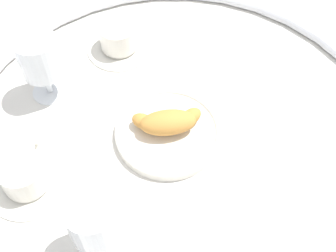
{
  "coord_description": "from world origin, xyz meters",
  "views": [
    {
      "loc": [
        0.03,
        -0.44,
        0.68
      ],
      "look_at": [
        -0.01,
        0.01,
        0.03
      ],
      "focal_mm": 47.89,
      "sensor_mm": 36.0,
      "label": 1
    }
  ],
  "objects_px": {
    "coffee_cup_far": "(119,39)",
    "juice_glass_left": "(39,58)",
    "croissant_large": "(168,122)",
    "pastry_plate": "(168,132)",
    "juice_glass_right": "(94,222)",
    "coffee_cup_near": "(25,177)"
  },
  "relations": [
    {
      "from": "coffee_cup_far",
      "to": "juice_glass_left",
      "type": "bearing_deg",
      "value": -131.7
    },
    {
      "from": "coffee_cup_far",
      "to": "juice_glass_left",
      "type": "height_order",
      "value": "juice_glass_left"
    },
    {
      "from": "pastry_plate",
      "to": "coffee_cup_far",
      "type": "height_order",
      "value": "coffee_cup_far"
    },
    {
      "from": "juice_glass_right",
      "to": "croissant_large",
      "type": "bearing_deg",
      "value": 69.37
    },
    {
      "from": "coffee_cup_near",
      "to": "coffee_cup_far",
      "type": "bearing_deg",
      "value": 72.77
    },
    {
      "from": "croissant_large",
      "to": "juice_glass_left",
      "type": "bearing_deg",
      "value": 161.95
    },
    {
      "from": "pastry_plate",
      "to": "juice_glass_right",
      "type": "relative_size",
      "value": 1.37
    },
    {
      "from": "coffee_cup_near",
      "to": "juice_glass_right",
      "type": "relative_size",
      "value": 0.97
    },
    {
      "from": "croissant_large",
      "to": "coffee_cup_far",
      "type": "xyz_separation_m",
      "value": [
        -0.12,
        0.21,
        -0.01
      ]
    },
    {
      "from": "pastry_plate",
      "to": "coffee_cup_near",
      "type": "relative_size",
      "value": 1.41
    },
    {
      "from": "croissant_large",
      "to": "juice_glass_right",
      "type": "relative_size",
      "value": 0.96
    },
    {
      "from": "coffee_cup_near",
      "to": "juice_glass_left",
      "type": "height_order",
      "value": "juice_glass_left"
    },
    {
      "from": "coffee_cup_near",
      "to": "coffee_cup_far",
      "type": "height_order",
      "value": "same"
    },
    {
      "from": "croissant_large",
      "to": "juice_glass_right",
      "type": "xyz_separation_m",
      "value": [
        -0.08,
        -0.22,
        0.05
      ]
    },
    {
      "from": "croissant_large",
      "to": "coffee_cup_near",
      "type": "xyz_separation_m",
      "value": [
        -0.22,
        -0.12,
        -0.01
      ]
    },
    {
      "from": "pastry_plate",
      "to": "coffee_cup_far",
      "type": "relative_size",
      "value": 1.41
    },
    {
      "from": "croissant_large",
      "to": "juice_glass_right",
      "type": "height_order",
      "value": "juice_glass_right"
    },
    {
      "from": "croissant_large",
      "to": "coffee_cup_far",
      "type": "relative_size",
      "value": 0.98
    },
    {
      "from": "pastry_plate",
      "to": "juice_glass_right",
      "type": "xyz_separation_m",
      "value": [
        -0.08,
        -0.21,
        0.08
      ]
    },
    {
      "from": "coffee_cup_near",
      "to": "coffee_cup_far",
      "type": "xyz_separation_m",
      "value": [
        0.1,
        0.33,
        0.0
      ]
    },
    {
      "from": "coffee_cup_far",
      "to": "coffee_cup_near",
      "type": "bearing_deg",
      "value": -107.23
    },
    {
      "from": "coffee_cup_near",
      "to": "juice_glass_right",
      "type": "height_order",
      "value": "juice_glass_right"
    }
  ]
}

